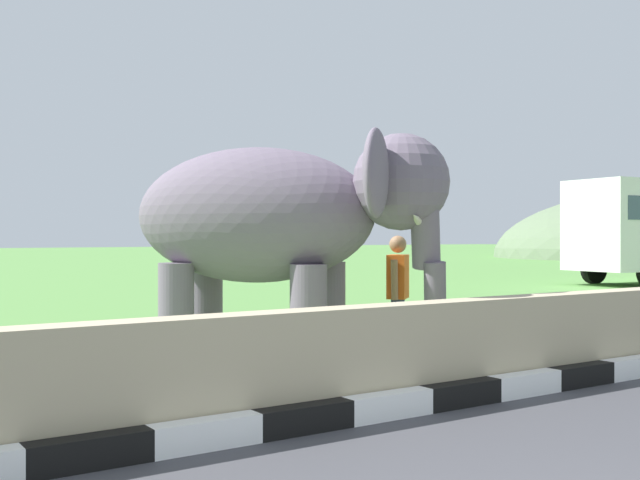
# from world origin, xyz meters

# --- Properties ---
(striped_curb) EXTENTS (16.20, 0.20, 0.24)m
(striped_curb) POSITION_xyz_m (-0.35, 3.93, 0.12)
(striped_curb) COLOR white
(striped_curb) RESTS_ON ground_plane
(barrier_parapet) EXTENTS (28.00, 0.36, 1.00)m
(barrier_parapet) POSITION_xyz_m (2.00, 4.23, 0.50)
(barrier_parapet) COLOR tan
(barrier_parapet) RESTS_ON ground_plane
(elephant) EXTENTS (3.75, 3.90, 2.88)m
(elephant) POSITION_xyz_m (1.60, 6.77, 1.87)
(elephant) COLOR slate
(elephant) RESTS_ON ground_plane
(person_handler) EXTENTS (0.57, 0.51, 1.66)m
(person_handler) POSITION_xyz_m (3.21, 6.47, 0.93)
(person_handler) COLOR navy
(person_handler) RESTS_ON ground_plane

